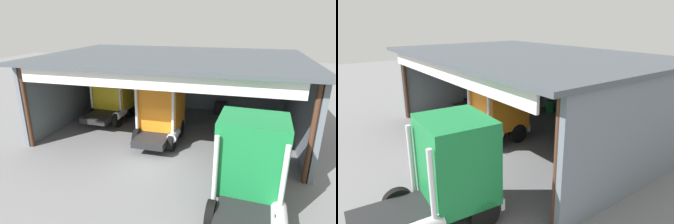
# 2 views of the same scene
# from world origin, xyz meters

# --- Properties ---
(ground_plane) EXTENTS (80.00, 80.00, 0.00)m
(ground_plane) POSITION_xyz_m (0.00, 0.00, 0.00)
(ground_plane) COLOR slate
(ground_plane) RESTS_ON ground
(workshop_shed) EXTENTS (16.03, 10.92, 5.07)m
(workshop_shed) POSITION_xyz_m (0.00, 5.91, 3.60)
(workshop_shed) COLOR slate
(workshop_shed) RESTS_ON ground
(truck_yellow_center_right_bay) EXTENTS (2.77, 4.50, 3.27)m
(truck_yellow_center_right_bay) POSITION_xyz_m (-4.88, 5.78, 1.73)
(truck_yellow_center_right_bay) COLOR yellow
(truck_yellow_center_right_bay) RESTS_ON ground
(truck_orange_center_left_bay) EXTENTS (2.59, 4.38, 3.60)m
(truck_orange_center_left_bay) POSITION_xyz_m (-0.33, 3.13, 1.87)
(truck_orange_center_left_bay) COLOR orange
(truck_orange_center_left_bay) RESTS_ON ground
(truck_green_center_bay) EXTENTS (2.81, 4.99, 3.77)m
(truck_green_center_bay) POSITION_xyz_m (4.86, -2.40, 1.96)
(truck_green_center_bay) COLOR #197F3D
(truck_green_center_bay) RESTS_ON ground
(oil_drum) EXTENTS (0.58, 0.58, 0.90)m
(oil_drum) POSITION_xyz_m (-2.36, 9.41, 0.45)
(oil_drum) COLOR #197233
(oil_drum) RESTS_ON ground
(tool_cart) EXTENTS (0.90, 0.60, 1.00)m
(tool_cart) POSITION_xyz_m (2.85, 8.96, 0.50)
(tool_cart) COLOR black
(tool_cart) RESTS_ON ground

